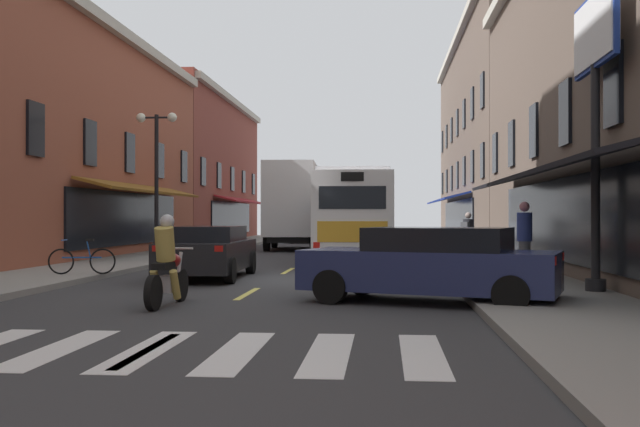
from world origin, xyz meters
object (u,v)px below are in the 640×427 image
box_truck (292,207)px  pedestrian_mid (525,238)px  sedan_far (431,264)px  motorcycle_rider (167,267)px  sedan_near (208,251)px  bicycle_near (82,260)px  sedan_mid (307,231)px  pedestrian_near (468,235)px  street_lamp_twin (156,178)px  billboard_sign (595,66)px  transit_bus (355,215)px

box_truck → pedestrian_mid: 19.56m
sedan_far → motorcycle_rider: motorcycle_rider is taller
sedan_near → bicycle_near: (-3.14, -0.69, -0.21)m
sedan_far → motorcycle_rider: 4.87m
box_truck → sedan_far: bearing=-76.2°
sedan_near → motorcycle_rider: 5.99m
sedan_mid → pedestrian_near: size_ratio=2.72×
sedan_near → sedan_mid: (-0.20, 26.90, 0.02)m
pedestrian_near → street_lamp_twin: bearing=-140.7°
sedan_near → sedan_mid: 26.90m
billboard_sign → pedestrian_mid: size_ratio=3.23×
pedestrian_near → pedestrian_mid: pedestrian_mid is taller
motorcycle_rider → pedestrian_near: bearing=61.8°
transit_bus → motorcycle_rider: (-2.80, -15.38, -0.98)m
sedan_far → pedestrian_near: bearing=80.3°
sedan_mid → pedestrian_mid: size_ratio=2.42×
billboard_sign → sedan_mid: bearing=106.3°
motorcycle_rider → bicycle_near: motorcycle_rider is taller
transit_bus → street_lamp_twin: (-6.70, -3.74, 1.27)m
billboard_sign → bicycle_near: (-11.93, 3.21, -4.12)m
sedan_far → bicycle_near: size_ratio=2.95×
billboard_sign → street_lamp_twin: (-12.00, 9.58, -1.67)m
box_truck → bicycle_near: (-3.23, -17.61, -1.63)m
sedan_far → motorcycle_rider: (-4.78, -0.88, -0.02)m
transit_bus → motorcycle_rider: transit_bus is taller
sedan_near → pedestrian_near: pedestrian_near is taller
sedan_mid → street_lamp_twin: bearing=-98.1°
transit_bus → sedan_mid: size_ratio=2.70×
sedan_far → pedestrian_near: pedestrian_near is taller
billboard_sign → transit_bus: 14.64m
sedan_near → sedan_far: 7.46m
box_truck → bicycle_near: box_truck is taller
pedestrian_mid → street_lamp_twin: size_ratio=0.36×
motorcycle_rider → bicycle_near: 6.51m
sedan_mid → bicycle_near: bearing=-96.1°
billboard_sign → transit_bus: (-5.30, 13.33, -2.94)m
transit_bus → sedan_near: (-3.49, -9.43, -0.97)m
billboard_sign → bicycle_near: size_ratio=3.49×
sedan_near → pedestrian_mid: size_ratio=2.51×
transit_bus → box_truck: size_ratio=1.82×
billboard_sign → sedan_far: bearing=-160.6°
billboard_sign → pedestrian_mid: (-0.83, 2.94, -3.52)m
billboard_sign → sedan_near: size_ratio=1.28×
bicycle_near → sedan_near: bearing=12.4°
transit_bus → sedan_far: (1.98, -14.49, -0.95)m
motorcycle_rider → bicycle_near: size_ratio=1.22×
bicycle_near → street_lamp_twin: 6.83m
box_truck → pedestrian_near: (7.42, -10.13, -1.13)m
billboard_sign → sedan_far: billboard_sign is taller
motorcycle_rider → bicycle_near: (-3.83, 5.26, -0.21)m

